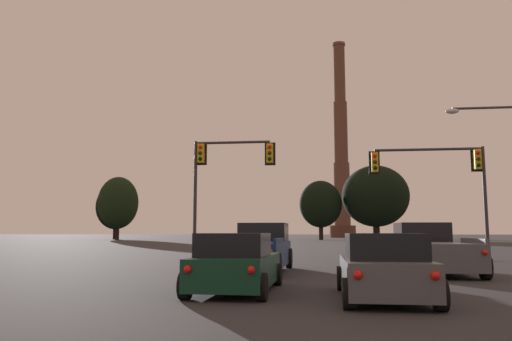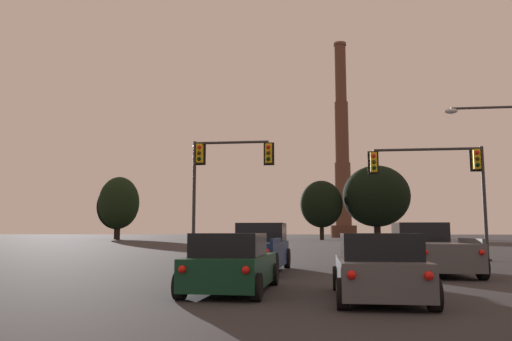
{
  "view_description": "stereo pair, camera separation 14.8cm",
  "coord_description": "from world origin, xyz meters",
  "px_view_note": "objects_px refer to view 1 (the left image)",
  "views": [
    {
      "loc": [
        -1.14,
        -1.8,
        1.46
      ],
      "look_at": [
        -6.73,
        44.89,
        7.27
      ],
      "focal_mm": 35.0,
      "sensor_mm": 36.0,
      "label": 1
    },
    {
      "loc": [
        -0.99,
        -1.78,
        1.46
      ],
      "look_at": [
        -6.73,
        44.89,
        7.27
      ],
      "focal_mm": 35.0,
      "sensor_mm": 36.0,
      "label": 2
    }
  ],
  "objects_px": {
    "pickup_truck_left_lane_front": "(259,250)",
    "traffic_light_overhead_left": "(221,169)",
    "smokestack": "(341,159)",
    "hatchback_left_lane_second": "(236,265)",
    "pickup_truck_right_lane_front": "(431,250)",
    "traffic_light_overhead_right": "(445,173)",
    "street_lamp": "(512,162)",
    "hatchback_center_lane_second": "(383,269)"
  },
  "relations": [
    {
      "from": "traffic_light_overhead_right",
      "to": "pickup_truck_left_lane_front",
      "type": "bearing_deg",
      "value": -137.56
    },
    {
      "from": "pickup_truck_left_lane_front",
      "to": "street_lamp",
      "type": "distance_m",
      "value": 13.62
    },
    {
      "from": "traffic_light_overhead_left",
      "to": "street_lamp",
      "type": "height_order",
      "value": "street_lamp"
    },
    {
      "from": "hatchback_left_lane_second",
      "to": "pickup_truck_left_lane_front",
      "type": "relative_size",
      "value": 0.75
    },
    {
      "from": "hatchback_left_lane_second",
      "to": "hatchback_center_lane_second",
      "type": "distance_m",
      "value": 3.55
    },
    {
      "from": "hatchback_left_lane_second",
      "to": "traffic_light_overhead_right",
      "type": "xyz_separation_m",
      "value": [
        8.69,
        14.55,
        3.87
      ]
    },
    {
      "from": "pickup_truck_right_lane_front",
      "to": "traffic_light_overhead_right",
      "type": "relative_size",
      "value": 0.92
    },
    {
      "from": "traffic_light_overhead_right",
      "to": "smokestack",
      "type": "xyz_separation_m",
      "value": [
        0.07,
        103.69,
        15.8
      ]
    },
    {
      "from": "hatchback_center_lane_second",
      "to": "smokestack",
      "type": "relative_size",
      "value": 0.08
    },
    {
      "from": "traffic_light_overhead_left",
      "to": "pickup_truck_right_lane_front",
      "type": "bearing_deg",
      "value": -39.52
    },
    {
      "from": "pickup_truck_right_lane_front",
      "to": "traffic_light_overhead_left",
      "type": "distance_m",
      "value": 12.61
    },
    {
      "from": "hatchback_center_lane_second",
      "to": "street_lamp",
      "type": "height_order",
      "value": "street_lamp"
    },
    {
      "from": "hatchback_left_lane_second",
      "to": "smokestack",
      "type": "distance_m",
      "value": 120.18
    },
    {
      "from": "pickup_truck_left_lane_front",
      "to": "traffic_light_overhead_left",
      "type": "height_order",
      "value": "traffic_light_overhead_left"
    },
    {
      "from": "traffic_light_overhead_right",
      "to": "traffic_light_overhead_left",
      "type": "bearing_deg",
      "value": -177.78
    },
    {
      "from": "hatchback_left_lane_second",
      "to": "hatchback_center_lane_second",
      "type": "xyz_separation_m",
      "value": [
        3.41,
        -0.99,
        0.0
      ]
    },
    {
      "from": "pickup_truck_left_lane_front",
      "to": "hatchback_left_lane_second",
      "type": "bearing_deg",
      "value": -86.5
    },
    {
      "from": "street_lamp",
      "to": "pickup_truck_left_lane_front",
      "type": "bearing_deg",
      "value": -152.08
    },
    {
      "from": "traffic_light_overhead_left",
      "to": "street_lamp",
      "type": "bearing_deg",
      "value": -6.16
    },
    {
      "from": "hatchback_center_lane_second",
      "to": "smokestack",
      "type": "xyz_separation_m",
      "value": [
        5.35,
        119.23,
        19.66
      ]
    },
    {
      "from": "hatchback_center_lane_second",
      "to": "street_lamp",
      "type": "relative_size",
      "value": 0.54
    },
    {
      "from": "traffic_light_overhead_right",
      "to": "street_lamp",
      "type": "bearing_deg",
      "value": -37.44
    },
    {
      "from": "smokestack",
      "to": "street_lamp",
      "type": "bearing_deg",
      "value": -88.61
    },
    {
      "from": "pickup_truck_right_lane_front",
      "to": "street_lamp",
      "type": "height_order",
      "value": "street_lamp"
    },
    {
      "from": "hatchback_left_lane_second",
      "to": "pickup_truck_left_lane_front",
      "type": "height_order",
      "value": "pickup_truck_left_lane_front"
    },
    {
      "from": "smokestack",
      "to": "traffic_light_overhead_right",
      "type": "bearing_deg",
      "value": -90.04
    },
    {
      "from": "pickup_truck_left_lane_front",
      "to": "pickup_truck_right_lane_front",
      "type": "xyz_separation_m",
      "value": [
        6.27,
        0.06,
        0.0
      ]
    },
    {
      "from": "hatchback_left_lane_second",
      "to": "traffic_light_overhead_left",
      "type": "xyz_separation_m",
      "value": [
        -3.12,
        14.09,
        4.19
      ]
    },
    {
      "from": "pickup_truck_right_lane_front",
      "to": "smokestack",
      "type": "relative_size",
      "value": 0.11
    },
    {
      "from": "street_lamp",
      "to": "pickup_truck_right_lane_front",
      "type": "bearing_deg",
      "value": -130.93
    },
    {
      "from": "pickup_truck_right_lane_front",
      "to": "smokestack",
      "type": "bearing_deg",
      "value": 87.45
    },
    {
      "from": "hatchback_left_lane_second",
      "to": "traffic_light_overhead_right",
      "type": "distance_m",
      "value": 17.38
    },
    {
      "from": "smokestack",
      "to": "hatchback_left_lane_second",
      "type": "bearing_deg",
      "value": -94.24
    },
    {
      "from": "hatchback_center_lane_second",
      "to": "traffic_light_overhead_left",
      "type": "bearing_deg",
      "value": 113.94
    },
    {
      "from": "traffic_light_overhead_left",
      "to": "smokestack",
      "type": "height_order",
      "value": "smokestack"
    },
    {
      "from": "hatchback_center_lane_second",
      "to": "smokestack",
      "type": "bearing_deg",
      "value": 87.94
    },
    {
      "from": "hatchback_center_lane_second",
      "to": "traffic_light_overhead_left",
      "type": "xyz_separation_m",
      "value": [
        -6.53,
        15.07,
        4.19
      ]
    },
    {
      "from": "hatchback_left_lane_second",
      "to": "traffic_light_overhead_right",
      "type": "relative_size",
      "value": 0.69
    },
    {
      "from": "traffic_light_overhead_right",
      "to": "street_lamp",
      "type": "distance_m",
      "value": 3.33
    },
    {
      "from": "traffic_light_overhead_left",
      "to": "traffic_light_overhead_right",
      "type": "xyz_separation_m",
      "value": [
        11.81,
        0.46,
        -0.33
      ]
    },
    {
      "from": "traffic_light_overhead_left",
      "to": "smokestack",
      "type": "distance_m",
      "value": 105.96
    },
    {
      "from": "pickup_truck_left_lane_front",
      "to": "pickup_truck_right_lane_front",
      "type": "distance_m",
      "value": 6.27
    }
  ]
}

